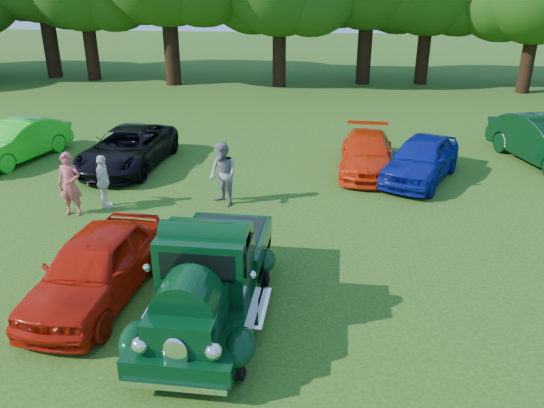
# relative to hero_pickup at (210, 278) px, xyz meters

# --- Properties ---
(ground) EXTENTS (120.00, 120.00, 0.00)m
(ground) POSITION_rel_hero_pickup_xyz_m (-0.08, 0.83, -0.82)
(ground) COLOR #1E4A11
(ground) RESTS_ON ground
(hero_pickup) EXTENTS (2.26, 4.86, 1.90)m
(hero_pickup) POSITION_rel_hero_pickup_xyz_m (0.00, 0.00, 0.00)
(hero_pickup) COLOR black
(hero_pickup) RESTS_ON ground
(red_convertible) EXTENTS (1.87, 4.24, 1.42)m
(red_convertible) POSITION_rel_hero_pickup_xyz_m (-2.43, 0.32, -0.11)
(red_convertible) COLOR #B51507
(red_convertible) RESTS_ON ground
(back_car_lime) EXTENTS (2.36, 4.53, 1.42)m
(back_car_lime) POSITION_rel_hero_pickup_xyz_m (-9.15, 8.54, -0.11)
(back_car_lime) COLOR #20D11B
(back_car_lime) RESTS_ON ground
(back_car_black) EXTENTS (2.39, 4.94, 1.35)m
(back_car_black) POSITION_rel_hero_pickup_xyz_m (-4.90, 8.34, -0.15)
(back_car_black) COLOR black
(back_car_black) RESTS_ON ground
(back_car_orange) EXTENTS (1.90, 4.36, 1.25)m
(back_car_orange) POSITION_rel_hero_pickup_xyz_m (3.27, 9.00, -0.20)
(back_car_orange) COLOR red
(back_car_orange) RESTS_ON ground
(back_car_blue) EXTENTS (3.25, 4.54, 1.44)m
(back_car_blue) POSITION_rel_hero_pickup_xyz_m (4.99, 8.32, -0.10)
(back_car_blue) COLOR navy
(back_car_blue) RESTS_ON ground
(spectator_pink) EXTENTS (0.67, 0.45, 1.79)m
(spectator_pink) POSITION_rel_hero_pickup_xyz_m (-4.91, 4.21, 0.07)
(spectator_pink) COLOR #C24F53
(spectator_pink) RESTS_ON ground
(spectator_grey) EXTENTS (1.14, 1.13, 1.85)m
(spectator_grey) POSITION_rel_hero_pickup_xyz_m (-0.92, 5.46, 0.10)
(spectator_grey) COLOR gray
(spectator_grey) RESTS_ON ground
(spectator_white) EXTENTS (0.52, 0.96, 1.56)m
(spectator_white) POSITION_rel_hero_pickup_xyz_m (-4.24, 4.82, -0.05)
(spectator_white) COLOR silver
(spectator_white) RESTS_ON ground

